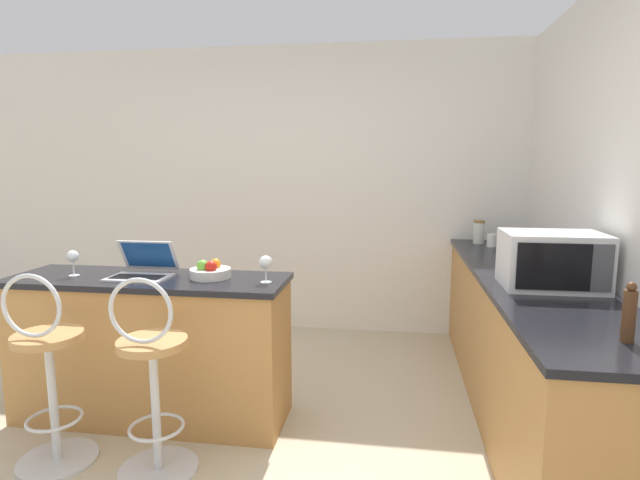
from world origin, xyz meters
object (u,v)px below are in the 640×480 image
mug_blue (540,255)px  bar_stool_far (152,382)px  pepper_mill (629,314)px  mug_white (492,240)px  wine_glass_tall (266,263)px  wine_glass_short (73,257)px  microwave (552,260)px  bar_stool_near (48,375)px  laptop (143,267)px  fruit_bowl (210,271)px  storage_jar (479,232)px

mug_blue → bar_stool_far: bearing=-147.9°
pepper_mill → mug_white: (-0.09, 2.19, -0.06)m
wine_glass_tall → wine_glass_short: bearing=-179.7°
wine_glass_short → wine_glass_tall: (1.19, 0.01, -0.00)m
pepper_mill → wine_glass_tall: bearing=155.7°
pepper_mill → microwave: bearing=92.3°
bar_stool_near → mug_white: 3.24m
bar_stool_near → wine_glass_short: 0.73m
bar_stool_far → laptop: laptop is taller
wine_glass_tall → microwave: bearing=4.4°
laptop → bar_stool_far: bearing=-60.3°
fruit_bowl → storage_jar: storage_jar is taller
bar_stool_near → pepper_mill: 2.67m
storage_jar → laptop: bearing=-144.2°
pepper_mill → fruit_bowl: bearing=158.0°
bar_stool_near → mug_blue: 3.07m
bar_stool_far → microwave: (2.01, 0.63, 0.55)m
laptop → pepper_mill: 2.49m
mug_white → mug_blue: bearing=-72.5°
bar_stool_near → mug_blue: bar_stool_near is taller
bar_stool_near → laptop: laptop is taller
bar_stool_far → pepper_mill: (2.05, -0.21, 0.51)m
pepper_mill → mug_white: pepper_mill is taller
wine_glass_short → pepper_mill: 2.87m
laptop → mug_blue: 2.60m
bar_stool_far → wine_glass_short: size_ratio=6.60×
wine_glass_short → pepper_mill: bearing=-14.4°
wine_glass_short → microwave: bearing=2.7°
wine_glass_short → storage_jar: (2.61, 1.64, -0.02)m
bar_stool_far → laptop: 0.79m
laptop → mug_white: bearing=32.0°
bar_stool_far → wine_glass_short: bearing=145.7°
wine_glass_short → mug_blue: (2.89, 0.85, -0.06)m
bar_stool_near → microwave: microwave is taller
microwave → mug_blue: size_ratio=5.23×
wine_glass_short → mug_blue: bearing=16.4°
bar_stool_near → wine_glass_tall: 1.24m
bar_stool_far → microwave: bearing=17.3°
bar_stool_near → mug_white: bar_stool_near is taller
wine_glass_short → mug_blue: wine_glass_short is taller
bar_stool_far → pepper_mill: bearing=-5.9°
microwave → wine_glass_short: microwave is taller
fruit_bowl → mug_white: size_ratio=2.29×
laptop → fruit_bowl: laptop is taller
microwave → bar_stool_near: bearing=-166.3°
wine_glass_short → fruit_bowl: 0.84m
bar_stool_far → storage_jar: 2.89m
microwave → pepper_mill: size_ratio=2.21×
bar_stool_far → wine_glass_tall: wine_glass_tall is taller
mug_white → storage_jar: size_ratio=0.53×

